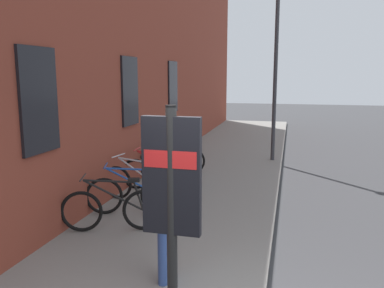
{
  "coord_description": "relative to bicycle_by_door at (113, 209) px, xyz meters",
  "views": [
    {
      "loc": [
        -3.28,
        -0.21,
        2.79
      ],
      "look_at": [
        3.16,
        1.39,
        1.63
      ],
      "focal_mm": 37.28,
      "sensor_mm": 36.0,
      "label": 1
    }
  ],
  "objects": [
    {
      "name": "transit_info_sign",
      "position": [
        -2.63,
        -1.86,
        1.21
      ],
      "size": [
        0.1,
        0.55,
        2.4
      ],
      "color": "black",
      "rests_on": "sidewalk_pavement"
    },
    {
      "name": "pedestrian_near_bus",
      "position": [
        -1.41,
        -1.38,
        0.68
      ],
      "size": [
        0.66,
        0.27,
        1.75
      ],
      "color": "#334C8C",
      "rests_on": "sidewalk_pavement"
    },
    {
      "name": "sidewalk_pavement",
      "position": [
        5.27,
        -0.93,
        -0.45
      ],
      "size": [
        24.0,
        3.5,
        0.12
      ],
      "primitive_type": "cube",
      "color": "gray",
      "rests_on": "ground"
    },
    {
      "name": "ground",
      "position": [
        3.27,
        -3.68,
        -0.51
      ],
      "size": [
        60.0,
        60.0,
        0.0
      ],
      "primitive_type": "plane",
      "color": "#38383A"
    },
    {
      "name": "bicycle_far_end",
      "position": [
        0.9,
        0.02,
        0.0
      ],
      "size": [
        0.69,
        1.7,
        0.97
      ],
      "color": "black",
      "rests_on": "sidewalk_pavement"
    },
    {
      "name": "bicycle_mid_rack",
      "position": [
        2.54,
        0.06,
        0.0
      ],
      "size": [
        0.48,
        1.77,
        0.97
      ],
      "color": "black",
      "rests_on": "sidewalk_pavement"
    },
    {
      "name": "bicycle_beside_lamp",
      "position": [
        3.24,
        0.04,
        0.0
      ],
      "size": [
        0.59,
        1.73,
        0.97
      ],
      "color": "black",
      "rests_on": "sidewalk_pavement"
    },
    {
      "name": "bicycle_by_door",
      "position": [
        0.0,
        0.0,
        0.0
      ],
      "size": [
        0.68,
        1.7,
        0.97
      ],
      "color": "black",
      "rests_on": "sidewalk_pavement"
    },
    {
      "name": "station_facade",
      "position": [
        6.26,
        1.12,
        3.08
      ],
      "size": [
        22.0,
        0.65,
        7.18
      ],
      "color": "brown",
      "rests_on": "ground"
    },
    {
      "name": "street_lamp",
      "position": [
        6.6,
        -2.38,
        2.83
      ],
      "size": [
        0.28,
        0.28,
        5.47
      ],
      "color": "#333338",
      "rests_on": "sidewalk_pavement"
    },
    {
      "name": "bicycle_end_of_row",
      "position": [
        4.12,
        0.16,
        0.0
      ],
      "size": [
        0.51,
        1.75,
        0.97
      ],
      "color": "black",
      "rests_on": "sidewalk_pavement"
    },
    {
      "name": "bicycle_nearest_sign",
      "position": [
        1.62,
        0.17,
        0.0
      ],
      "size": [
        0.5,
        1.75,
        0.97
      ],
      "color": "black",
      "rests_on": "sidewalk_pavement"
    }
  ]
}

